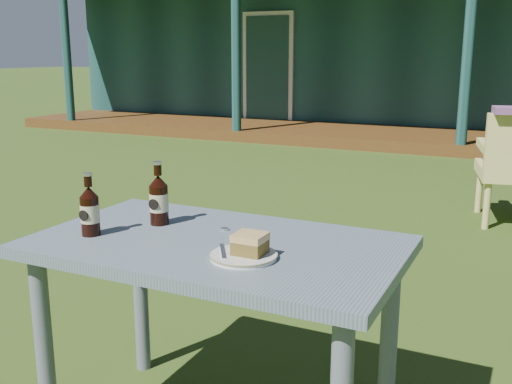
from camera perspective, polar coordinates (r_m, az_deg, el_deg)
The scene contains 9 objects.
ground at distance 3.60m, azimuth 9.07°, elevation -8.48°, with size 80.00×80.00×0.00m, color #334916.
pavilion at distance 12.65m, azimuth 22.07°, elevation 13.55°, with size 15.80×8.30×3.45m.
cafe_table at distance 1.99m, azimuth -3.76°, elevation -7.42°, with size 1.20×0.70×0.72m.
plate at distance 1.79m, azimuth -1.19°, elevation -6.09°, with size 0.20×0.20×0.01m.
cake_slice at distance 1.78m, azimuth -0.57°, elevation -4.93°, with size 0.09×0.09×0.06m.
fork at distance 1.81m, azimuth -3.19°, elevation -5.65°, with size 0.01×0.14×0.00m, color silver.
cola_bottle_near at distance 2.15m, azimuth -9.25°, elevation -0.70°, with size 0.07×0.07×0.23m.
cola_bottle_far at distance 2.07m, azimuth -15.55°, elevation -1.70°, with size 0.06×0.07×0.21m.
bottle_cap at distance 2.07m, azimuth -3.00°, elevation -3.55°, with size 0.03×0.03×0.01m, color silver.
Camera 1 is at (0.92, -3.22, 1.32)m, focal length 42.00 mm.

